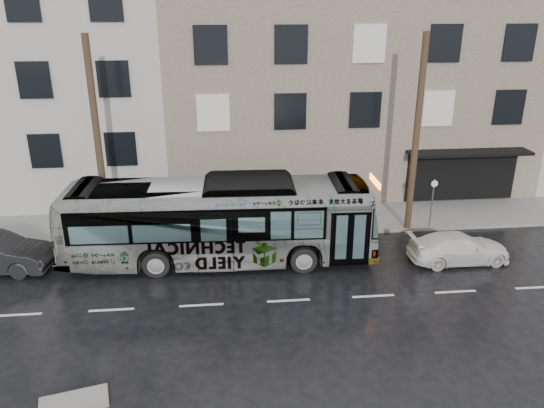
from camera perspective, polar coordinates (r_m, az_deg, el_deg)
The scene contains 9 objects.
ground at distance 22.03m, azimuth 0.96°, elevation -6.97°, with size 120.00×120.00×0.00m, color black.
sidewalk at distance 26.40m, azimuth -0.26°, elevation -1.85°, with size 90.00×3.60×0.15m, color gray.
building_taupe at distance 33.18m, azimuth 7.25°, elevation 12.50°, with size 20.00×12.00×11.00m, color gray.
utility_pole_front at distance 24.92m, azimuth 15.26°, elevation 7.09°, with size 0.30×0.30×9.00m, color #4C3826.
utility_pole_rear at distance 23.90m, azimuth -18.21°, elevation 6.20°, with size 0.30×0.30×9.00m, color #4C3826.
sign_post at distance 26.27m, azimuth 16.82°, elevation 0.08°, with size 0.06×0.06×2.40m, color slate.
bus at distance 22.10m, azimuth -5.72°, elevation -1.83°, with size 3.02×12.91×3.60m, color #B2B2B2.
white_sedan at distance 23.72m, azimuth 19.45°, elevation -4.47°, with size 1.73×4.25×1.23m, color white.
slush_pile at distance 16.39m, azimuth -20.51°, elevation -19.35°, with size 1.80×0.80×0.18m, color #A4A19B.
Camera 1 is at (-2.28, -19.31, 10.37)m, focal length 35.00 mm.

